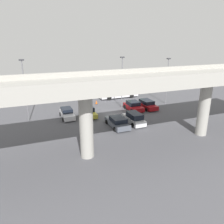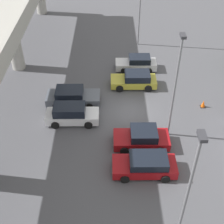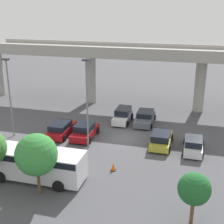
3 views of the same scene
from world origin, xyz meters
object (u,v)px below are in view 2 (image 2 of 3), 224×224
object	(u,v)px
lamp_post_by_overpass	(140,1)
traffic_cone	(203,104)
parked_car_5	(137,63)
parked_car_4	(135,80)
lamp_post_near_aisle	(190,185)
lamp_post_mid_lot	(176,82)
parked_car_0	(146,165)
parked_car_3	(72,96)
parked_car_2	(72,114)
parked_car_1	(142,138)

from	to	relation	value
lamp_post_by_overpass	traffic_cone	distance (m)	14.06
parked_car_5	lamp_post_by_overpass	bearing A→B (deg)	-95.35
parked_car_4	traffic_cone	xyz separation A→B (m)	(-3.38, -6.03, -0.39)
lamp_post_near_aisle	lamp_post_by_overpass	distance (m)	24.57
lamp_post_mid_lot	lamp_post_by_overpass	xyz separation A→B (m)	(15.75, 1.34, 0.08)
parked_car_0	parked_car_3	size ratio (longest dim) A/B	0.94
lamp_post_by_overpass	parked_car_2	bearing A→B (deg)	154.68
parked_car_2	lamp_post_near_aisle	world-z (taller)	lamp_post_near_aisle
lamp_post_mid_lot	parked_car_4	bearing A→B (deg)	18.39
parked_car_5	traffic_cone	world-z (taller)	parked_car_5
parked_car_3	parked_car_4	world-z (taller)	parked_car_4
parked_car_5	lamp_post_mid_lot	xyz separation A→B (m)	(-10.14, -1.87, 4.45)
traffic_cone	parked_car_0	bearing A→B (deg)	141.47
parked_car_3	lamp_post_by_overpass	bearing A→B (deg)	59.00
parked_car_4	lamp_post_by_overpass	distance (m)	9.93
parked_car_3	lamp_post_mid_lot	xyz separation A→B (m)	(-4.35, -8.20, 4.46)
parked_car_4	lamp_post_by_overpass	size ratio (longest dim) A/B	0.49
parked_car_2	traffic_cone	size ratio (longest dim) A/B	6.38
parked_car_1	lamp_post_by_overpass	xyz separation A→B (m)	(16.93, -0.91, 4.50)
lamp_post_by_overpass	parked_car_3	bearing A→B (deg)	149.00
parked_car_0	parked_car_2	bearing A→B (deg)	-43.77
lamp_post_by_overpass	traffic_cone	world-z (taller)	lamp_post_by_overpass
parked_car_5	lamp_post_mid_lot	distance (m)	11.23
parked_car_4	parked_car_0	bearing A→B (deg)	90.47
parked_car_3	lamp_post_near_aisle	distance (m)	15.72
traffic_cone	parked_car_5	bearing A→B (deg)	40.44
lamp_post_near_aisle	lamp_post_mid_lot	distance (m)	8.85
parked_car_0	traffic_cone	xyz separation A→B (m)	(7.46, -5.94, -0.39)
parked_car_2	parked_car_1	bearing A→B (deg)	-26.28
parked_car_1	parked_car_3	size ratio (longest dim) A/B	0.89
parked_car_0	lamp_post_by_overpass	bearing A→B (deg)	-92.56
parked_car_2	lamp_post_by_overpass	xyz separation A→B (m)	(14.09, -6.67, 4.42)
parked_car_0	parked_car_5	bearing A→B (deg)	-91.44
parked_car_1	lamp_post_mid_lot	distance (m)	5.10
parked_car_4	parked_car_2	bearing A→B (deg)	42.88
parked_car_1	parked_car_2	world-z (taller)	parked_car_2
parked_car_3	traffic_cone	distance (m)	11.95
parked_car_5	parked_car_2	bearing A→B (deg)	54.09
parked_car_1	parked_car_3	xyz separation A→B (m)	(5.53, 5.94, -0.04)
lamp_post_near_aisle	parked_car_1	bearing A→B (deg)	11.43
parked_car_3	traffic_cone	bearing A→B (deg)	-3.69
parked_car_1	lamp_post_mid_lot	world-z (taller)	lamp_post_mid_lot
parked_car_3	lamp_post_near_aisle	world-z (taller)	lamp_post_near_aisle
parked_car_2	lamp_post_mid_lot	xyz separation A→B (m)	(-1.66, -8.01, 4.34)
lamp_post_near_aisle	parked_car_5	bearing A→B (deg)	3.49
parked_car_1	parked_car_4	world-z (taller)	parked_car_1
lamp_post_by_overpass	parked_car_1	bearing A→B (deg)	176.91
lamp_post_near_aisle	lamp_post_mid_lot	world-z (taller)	lamp_post_mid_lot
parked_car_2	traffic_cone	world-z (taller)	parked_car_2
parked_car_2	parked_car_3	size ratio (longest dim) A/B	0.92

